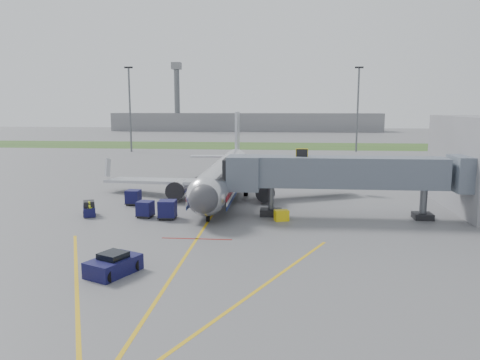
# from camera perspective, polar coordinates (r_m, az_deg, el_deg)

# --- Properties ---
(ground) EXTENTS (400.00, 400.00, 0.00)m
(ground) POSITION_cam_1_polar(r_m,az_deg,el_deg) (43.64, -4.33, -5.71)
(ground) COLOR #565659
(ground) RESTS_ON ground
(grass_strip) EXTENTS (300.00, 25.00, 0.01)m
(grass_strip) POSITION_cam_1_polar(r_m,az_deg,el_deg) (132.26, 2.18, 4.20)
(grass_strip) COLOR #2D4C1E
(grass_strip) RESTS_ON ground
(apron_markings) EXTENTS (21.52, 50.00, 0.01)m
(apron_markings) POSITION_cam_1_polar(r_m,az_deg,el_deg) (36.65, -6.27, -8.61)
(apron_markings) COLOR gold
(apron_markings) RESTS_ON ground
(airliner) EXTENTS (32.10, 35.67, 10.25)m
(airliner) POSITION_cam_1_polar(r_m,az_deg,el_deg) (57.91, -1.85, 0.64)
(airliner) COLOR silver
(airliner) RESTS_ON ground
(jet_bridge) EXTENTS (25.30, 4.00, 6.90)m
(jet_bridge) POSITION_cam_1_polar(r_m,az_deg,el_deg) (47.42, 12.16, 0.81)
(jet_bridge) COLOR slate
(jet_bridge) RESTS_ON ground
(light_mast_left) EXTENTS (2.00, 0.44, 20.40)m
(light_mast_left) POSITION_cam_1_polar(r_m,az_deg,el_deg) (117.62, -13.27, 8.63)
(light_mast_left) COLOR #595B60
(light_mast_left) RESTS_ON ground
(light_mast_right) EXTENTS (2.00, 0.44, 20.40)m
(light_mast_right) POSITION_cam_1_polar(r_m,az_deg,el_deg) (117.97, 14.16, 8.59)
(light_mast_right) COLOR #595B60
(light_mast_right) RESTS_ON ground
(distant_terminal) EXTENTS (120.00, 14.00, 8.00)m
(distant_terminal) POSITION_cam_1_polar(r_m,az_deg,el_deg) (212.42, 0.66, 7.09)
(distant_terminal) COLOR slate
(distant_terminal) RESTS_ON ground
(control_tower) EXTENTS (4.00, 4.00, 30.00)m
(control_tower) POSITION_cam_1_polar(r_m,az_deg,el_deg) (212.01, -7.70, 10.61)
(control_tower) COLOR #595B60
(control_tower) RESTS_ON ground
(pushback_tug) EXTENTS (3.42, 4.10, 1.47)m
(pushback_tug) POSITION_cam_1_polar(r_m,az_deg,el_deg) (32.71, -15.17, -9.95)
(pushback_tug) COLOR #0D0B33
(pushback_tug) RESTS_ON ground
(baggage_tug) EXTENTS (1.96, 2.48, 1.55)m
(baggage_tug) POSITION_cam_1_polar(r_m,az_deg,el_deg) (50.05, -17.92, -3.41)
(baggage_tug) COLOR #0D0B33
(baggage_tug) RESTS_ON ground
(baggage_cart_a) EXTENTS (1.80, 1.80, 1.85)m
(baggage_cart_a) POSITION_cam_1_polar(r_m,az_deg,el_deg) (46.89, -8.84, -3.57)
(baggage_cart_a) COLOR #0D0B33
(baggage_cart_a) RESTS_ON ground
(baggage_cart_b) EXTENTS (1.71, 1.71, 1.63)m
(baggage_cart_b) POSITION_cam_1_polar(r_m,az_deg,el_deg) (48.00, -11.48, -3.49)
(baggage_cart_b) COLOR #0D0B33
(baggage_cart_b) RESTS_ON ground
(baggage_cart_c) EXTENTS (1.59, 1.59, 1.67)m
(baggage_cart_c) POSITION_cam_1_polar(r_m,az_deg,el_deg) (54.30, -12.88, -2.07)
(baggage_cart_c) COLOR #0D0B33
(baggage_cart_c) RESTS_ON ground
(belt_loader) EXTENTS (2.72, 4.71, 2.23)m
(belt_loader) POSITION_cam_1_polar(r_m,az_deg,el_deg) (57.15, -4.53, -1.62)
(belt_loader) COLOR #0D0B33
(belt_loader) RESTS_ON ground
(ground_power_cart) EXTENTS (1.54, 1.26, 1.06)m
(ground_power_cart) POSITION_cam_1_polar(r_m,az_deg,el_deg) (45.83, 5.08, -4.33)
(ground_power_cart) COLOR yellow
(ground_power_cart) RESTS_ON ground
(ramp_worker) EXTENTS (0.71, 0.63, 1.62)m
(ramp_worker) POSITION_cam_1_polar(r_m,az_deg,el_deg) (49.39, -17.82, -3.42)
(ramp_worker) COLOR #D0E91B
(ramp_worker) RESTS_ON ground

